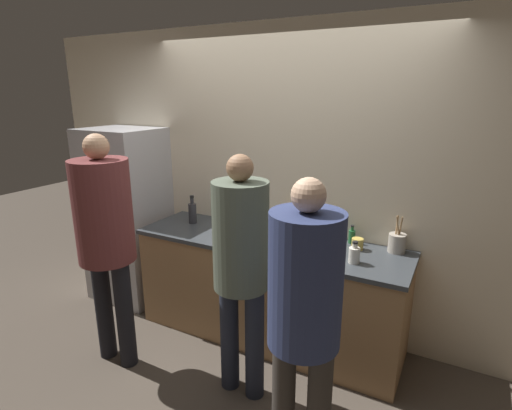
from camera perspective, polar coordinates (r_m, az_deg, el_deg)
The scene contains 13 objects.
ground_plane at distance 3.41m, azimuth -1.30°, elevation -21.07°, with size 14.00×14.00×0.00m, color #4C4238.
wall_back at distance 3.45m, azimuth 4.40°, elevation 3.25°, with size 5.20×0.06×2.60m.
counter at distance 3.46m, azimuth 1.83°, elevation -11.78°, with size 2.26×0.70×0.89m.
refrigerator at distance 4.20m, azimuth -17.85°, elevation -1.39°, with size 0.71×0.64×1.72m.
person_left at distance 3.09m, azimuth -20.76°, elevation -3.15°, with size 0.41×0.41×1.78m.
person_center at distance 2.61m, azimuth -2.17°, elevation -7.52°, with size 0.36×0.36×1.69m.
person_right at distance 2.08m, azimuth 6.93°, elevation -14.18°, with size 0.37×0.37×1.68m.
fruit_bowl at distance 3.32m, azimuth 5.71°, elevation -3.79°, with size 0.32×0.32×0.14m.
utensil_crock at distance 3.19m, azimuth 19.50°, elevation -5.08°, with size 0.13×0.13×0.28m.
bottle_green at distance 3.27m, azimuth 13.53°, elevation -4.33°, with size 0.05×0.05×0.15m.
bottle_clear at distance 2.91m, azimuth 13.86°, elevation -6.88°, with size 0.08×0.08×0.16m.
bottle_dark at distance 3.69m, azimuth -9.06°, elevation -1.03°, with size 0.07×0.07×0.26m.
cup_yellow at distance 3.16m, azimuth 14.28°, elevation -5.41°, with size 0.09×0.09×0.09m.
Camera 1 is at (1.35, -2.37, 2.06)m, focal length 28.00 mm.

